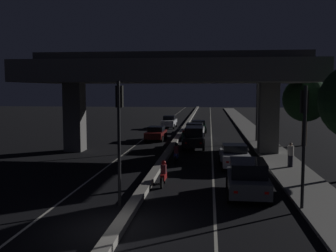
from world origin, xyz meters
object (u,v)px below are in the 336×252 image
(car_black_third, at_px, (194,137))
(motorcycle_red_filtering_near, at_px, (163,175))
(car_dark_green_fifth, at_px, (198,126))
(motorcycle_blue_filtering_mid, at_px, (176,154))
(traffic_light_left_of_median, at_px, (119,122))
(street_lamp, at_px, (253,97))
(motorcycle_white_filtering_far, at_px, (183,139))
(car_white_second, at_px, (234,156))
(car_dark_red_lead_oncoming, at_px, (156,133))
(pedestrian_on_sidewalk, at_px, (290,155))
(car_grey_lead, at_px, (248,178))
(traffic_light_right_of_median, at_px, (304,126))
(car_white_second_oncoming, at_px, (169,122))
(car_white_fourth, at_px, (195,130))

(car_black_third, bearing_deg, motorcycle_red_filtering_near, 174.99)
(car_dark_green_fifth, distance_m, motorcycle_blue_filtering_mid, 19.92)
(traffic_light_left_of_median, height_order, street_lamp, street_lamp)
(traffic_light_left_of_median, bearing_deg, motorcycle_white_filtering_far, 85.05)
(car_white_second, relative_size, car_black_third, 0.86)
(car_dark_green_fifth, bearing_deg, motorcycle_blue_filtering_mid, 175.02)
(traffic_light_left_of_median, distance_m, car_white_second, 11.11)
(car_dark_red_lead_oncoming, xyz_separation_m, motorcycle_blue_filtering_mid, (3.04, -11.74, -0.14))
(car_dark_red_lead_oncoming, distance_m, pedestrian_on_sidewalk, 17.05)
(car_grey_lead, height_order, car_dark_green_fifth, car_grey_lead)
(traffic_light_right_of_median, relative_size, motorcycle_red_filtering_near, 3.08)
(car_dark_red_lead_oncoming, height_order, motorcycle_white_filtering_far, motorcycle_white_filtering_far)
(traffic_light_left_of_median, xyz_separation_m, car_grey_lead, (5.79, 2.20, -2.85))
(traffic_light_left_of_median, height_order, traffic_light_right_of_median, traffic_light_left_of_median)
(street_lamp, relative_size, car_grey_lead, 1.75)
(car_white_second, height_order, car_dark_red_lead_oncoming, car_white_second)
(motorcycle_white_filtering_far, relative_size, pedestrian_on_sidewalk, 1.15)
(motorcycle_red_filtering_near, bearing_deg, car_white_second, -34.58)
(traffic_light_left_of_median, relative_size, car_grey_lead, 1.30)
(motorcycle_red_filtering_near, bearing_deg, car_dark_green_fifth, 0.01)
(car_dark_green_fifth, distance_m, car_white_second_oncoming, 6.18)
(traffic_light_left_of_median, bearing_deg, car_black_third, 81.57)
(car_white_second, bearing_deg, motorcycle_white_filtering_far, 20.91)
(car_grey_lead, bearing_deg, motorcycle_white_filtering_far, 15.81)
(traffic_light_left_of_median, xyz_separation_m, motorcycle_red_filtering_near, (1.50, 3.74, -3.15))
(motorcycle_white_filtering_far, bearing_deg, car_white_second, -153.15)
(motorcycle_blue_filtering_mid, bearing_deg, car_grey_lead, -151.21)
(traffic_light_right_of_median, bearing_deg, car_white_second, 103.87)
(motorcycle_blue_filtering_mid, bearing_deg, traffic_light_right_of_median, -147.25)
(car_white_second, relative_size, car_white_second_oncoming, 0.94)
(car_white_second_oncoming, bearing_deg, street_lamp, 37.13)
(car_white_second, bearing_deg, street_lamp, -13.41)
(car_dark_red_lead_oncoming, bearing_deg, pedestrian_on_sidewalk, 40.63)
(car_white_second_oncoming, relative_size, pedestrian_on_sidewalk, 2.74)
(traffic_light_right_of_median, height_order, car_dark_red_lead_oncoming, traffic_light_right_of_median)
(car_black_third, xyz_separation_m, motorcycle_red_filtering_near, (-1.10, -13.83, -0.35))
(traffic_light_left_of_median, distance_m, car_black_third, 17.98)
(traffic_light_right_of_median, relative_size, motorcycle_white_filtering_far, 2.94)
(car_white_fourth, distance_m, motorcycle_blue_filtering_mid, 14.21)
(car_white_fourth, bearing_deg, motorcycle_blue_filtering_mid, 178.28)
(car_dark_green_fifth, height_order, motorcycle_white_filtering_far, motorcycle_white_filtering_far)
(car_white_fourth, height_order, motorcycle_white_filtering_far, car_white_fourth)
(street_lamp, bearing_deg, traffic_light_left_of_median, -110.37)
(traffic_light_right_of_median, bearing_deg, motorcycle_blue_filtering_mid, 120.51)
(car_dark_green_fifth, height_order, motorcycle_blue_filtering_mid, car_dark_green_fifth)
(car_grey_lead, xyz_separation_m, motorcycle_white_filtering_far, (-4.19, 16.28, -0.26))
(car_dark_green_fifth, height_order, motorcycle_red_filtering_near, car_dark_green_fifth)
(traffic_light_left_of_median, height_order, motorcycle_blue_filtering_mid, traffic_light_left_of_median)
(motorcycle_white_filtering_far, bearing_deg, car_white_second_oncoming, 13.97)
(traffic_light_left_of_median, distance_m, traffic_light_right_of_median, 7.83)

